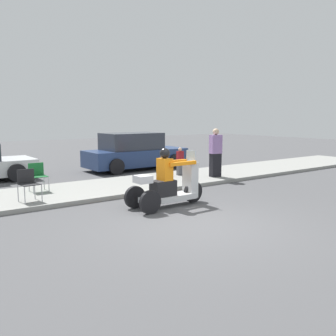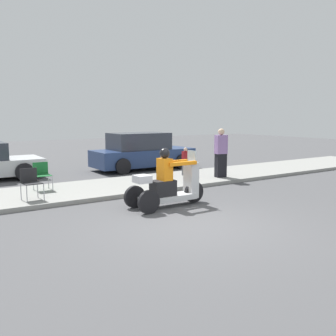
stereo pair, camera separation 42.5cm
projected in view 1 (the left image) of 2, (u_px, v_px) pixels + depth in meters
The scene contains 8 objects.
ground_plane at pixel (197, 225), 7.95m from camera, with size 60.00×60.00×0.00m, color #4C4C4F.
sidewalk_strip at pixel (101, 189), 11.62m from camera, with size 28.00×2.80×0.12m.
motorcycle_trike at pixel (169, 186), 9.50m from camera, with size 2.17×0.80×1.51m.
spectator_far_back at pixel (215, 154), 13.41m from camera, with size 0.45×0.32×1.74m.
spectator_near_curb at pixel (180, 162), 13.82m from camera, with size 0.25×0.16×1.03m.
folding_chair_curbside at pixel (37, 174), 10.86m from camera, with size 0.47×0.47×0.82m.
folding_chair_set_back at pixel (28, 182), 9.58m from camera, with size 0.51×0.51×0.82m.
parked_car_lot_right at pixel (135, 152), 16.13m from camera, with size 4.41×1.93×1.58m.
Camera 1 is at (-5.04, -5.86, 2.30)m, focal length 40.00 mm.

